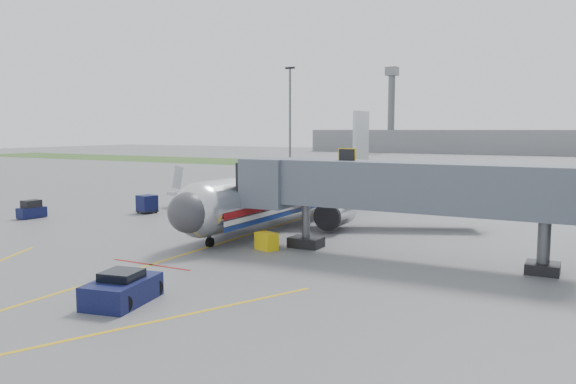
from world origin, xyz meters
The scene contains 16 objects.
ground centered at (0.00, 0.00, 0.00)m, with size 400.00×400.00×0.00m, color #565659.
grass_strip centered at (0.00, 90.00, 0.01)m, with size 300.00×25.00×0.01m, color #2D4C1E.
apron_markings centered at (0.00, -7.40, 0.00)m, with size 21.52×50.00×0.01m.
airliner centered at (0.00, 15.25, 2.65)m, with size 32.10×35.67×10.25m.
jet_bridge centered at (12.86, 5.00, 4.47)m, with size 25.30×4.00×6.90m.
light_mast_left centered at (-30.00, 70.00, 10.78)m, with size 2.00×0.44×20.40m.
distant_terminal centered at (-10.00, 170.00, 4.00)m, with size 120.00×14.00×8.00m, color slate.
control_tower centered at (-40.00, 165.00, 17.33)m, with size 4.00×4.00×30.00m.
pushback_tug centered at (4.00, -10.36, 0.65)m, with size 2.93×4.07×1.54m.
baggage_tug centered at (-22.00, 4.51, 0.74)m, with size 1.51×2.51×1.67m.
baggage_cart_a centered at (-3.00, 7.49, 0.95)m, with size 2.06×2.06×1.87m.
baggage_cart_b centered at (-14.84, 11.98, 0.89)m, with size 1.98×1.98×1.75m.
baggage_cart_c centered at (-8.00, 14.90, 0.78)m, with size 1.74×1.74×1.53m.
belt_loader centered at (-5.37, 11.55, 0.56)m, with size 1.55×4.66×2.27m.
ground_power_cart centered at (4.00, 3.00, 0.58)m, with size 1.71×1.43×1.17m.
ramp_worker centered at (-3.00, 16.32, 0.77)m, with size 0.56×0.37×1.55m, color #96C517.
Camera 1 is at (23.04, -29.25, 8.12)m, focal length 35.00 mm.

